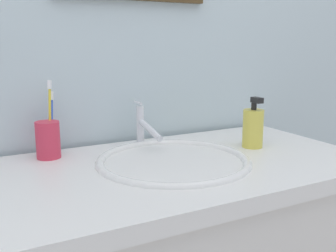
% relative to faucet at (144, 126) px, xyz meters
% --- Properties ---
extents(tiled_wall_back, '(2.22, 0.04, 2.40)m').
position_rel_faucet_xyz_m(tiled_wall_back, '(0.01, 0.11, 0.25)').
color(tiled_wall_back, silver).
rests_on(tiled_wall_back, ground).
extents(sink_basin, '(0.41, 0.41, 0.10)m').
position_rel_faucet_xyz_m(sink_basin, '(-0.00, -0.19, -0.10)').
color(sink_basin, white).
rests_on(sink_basin, vanity_counter).
extents(faucet, '(0.02, 0.18, 0.13)m').
position_rel_faucet_xyz_m(faucet, '(0.00, 0.00, 0.00)').
color(faucet, silver).
rests_on(faucet, sink_basin).
extents(toothbrush_cup, '(0.06, 0.06, 0.10)m').
position_rel_faucet_xyz_m(toothbrush_cup, '(-0.28, 0.00, -0.01)').
color(toothbrush_cup, '#D8334C').
rests_on(toothbrush_cup, vanity_counter).
extents(toothbrush_blue, '(0.03, 0.05, 0.17)m').
position_rel_faucet_xyz_m(toothbrush_blue, '(-0.26, 0.04, 0.04)').
color(toothbrush_blue, blue).
rests_on(toothbrush_blue, toothbrush_cup).
extents(toothbrush_yellow, '(0.03, 0.04, 0.20)m').
position_rel_faucet_xyz_m(toothbrush_yellow, '(-0.27, 0.02, 0.06)').
color(toothbrush_yellow, yellow).
rests_on(toothbrush_yellow, toothbrush_cup).
extents(soap_dispenser, '(0.06, 0.06, 0.15)m').
position_rel_faucet_xyz_m(soap_dispenser, '(0.28, -0.17, -0.00)').
color(soap_dispenser, '#DBCC4C').
rests_on(soap_dispenser, vanity_counter).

